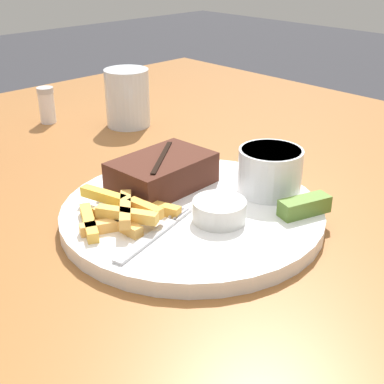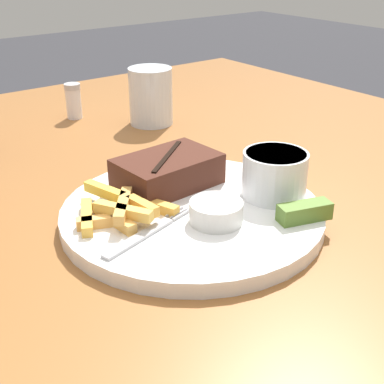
# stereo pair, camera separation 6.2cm
# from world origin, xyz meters

# --- Properties ---
(dining_table) EXTENTS (1.29, 1.40, 0.78)m
(dining_table) POSITION_xyz_m (0.00, 0.00, 0.71)
(dining_table) COLOR #935B2D
(dining_table) RESTS_ON ground_plane
(dinner_plate) EXTENTS (0.31, 0.31, 0.02)m
(dinner_plate) POSITION_xyz_m (0.00, 0.00, 0.79)
(dinner_plate) COLOR white
(dinner_plate) RESTS_ON dining_table
(steak_portion) EXTENTS (0.13, 0.09, 0.04)m
(steak_portion) POSITION_xyz_m (0.01, 0.07, 0.81)
(steak_portion) COLOR #472319
(steak_portion) RESTS_ON dinner_plate
(fries_pile) EXTENTS (0.11, 0.12, 0.02)m
(fries_pile) POSITION_xyz_m (-0.08, 0.03, 0.81)
(fries_pile) COLOR #F1BB51
(fries_pile) RESTS_ON dinner_plate
(coleslaw_cup) EXTENTS (0.08, 0.08, 0.06)m
(coleslaw_cup) POSITION_xyz_m (0.10, -0.04, 0.83)
(coleslaw_cup) COLOR white
(coleslaw_cup) RESTS_ON dinner_plate
(dipping_sauce_cup) EXTENTS (0.06, 0.06, 0.02)m
(dipping_sauce_cup) POSITION_xyz_m (-0.00, -0.04, 0.81)
(dipping_sauce_cup) COLOR silver
(dipping_sauce_cup) RESTS_ON dinner_plate
(pickle_spear) EXTENTS (0.07, 0.04, 0.02)m
(pickle_spear) POSITION_xyz_m (0.08, -0.10, 0.80)
(pickle_spear) COLOR #567A2D
(pickle_spear) RESTS_ON dinner_plate
(fork_utensil) EXTENTS (0.13, 0.05, 0.00)m
(fork_utensil) POSITION_xyz_m (-0.08, -0.02, 0.80)
(fork_utensil) COLOR #B7B7BC
(fork_utensil) RESTS_ON dinner_plate
(drinking_glass) EXTENTS (0.08, 0.08, 0.10)m
(drinking_glass) POSITION_xyz_m (0.17, 0.34, 0.83)
(drinking_glass) COLOR silver
(drinking_glass) RESTS_ON dining_table
(salt_shaker) EXTENTS (0.03, 0.03, 0.07)m
(salt_shaker) POSITION_xyz_m (0.07, 0.45, 0.81)
(salt_shaker) COLOR white
(salt_shaker) RESTS_ON dining_table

